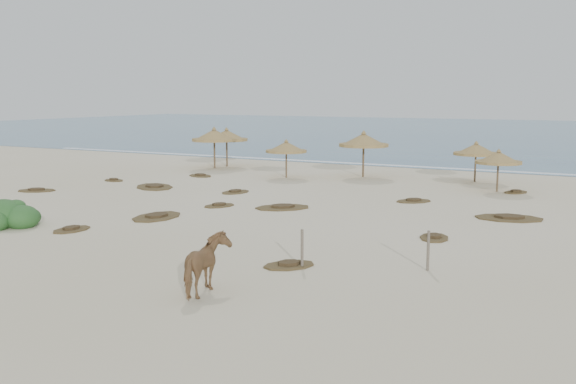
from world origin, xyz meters
The scene contains 27 objects.
ground centered at (0.00, 0.00, 0.00)m, with size 160.00×160.00×0.00m, color beige.
ocean centered at (0.00, 75.00, 0.00)m, with size 200.00×100.00×0.01m, color #2A5780.
foam_line centered at (0.00, 26.00, 0.00)m, with size 70.00×0.60×0.01m, color white.
palapa_0 centered at (-11.35, 18.18, 2.38)m, with size 3.65×3.65×3.06m.
palapa_1 centered at (-11.23, 19.64, 2.29)m, with size 3.23×3.23×2.96m.
palapa_2 centered at (-4.21, 15.95, 1.95)m, with size 2.82×2.82×2.52m.
palapa_3 centered at (0.10, 18.61, 2.38)m, with size 3.38×3.38×3.06m.
palapa_4 centered at (7.13, 19.55, 1.98)m, with size 3.01×3.01×2.56m.
palapa_5 centered at (9.09, 15.97, 1.87)m, with size 2.92×2.92×2.41m.
horse centered at (5.47, -6.92, 0.80)m, with size 0.87×1.90×1.61m, color olive.
fence_post_near centered at (6.58, -3.36, 0.61)m, with size 0.09×0.09×1.22m, color #706454.
fence_post_far centered at (10.13, -1.84, 0.62)m, with size 0.09×0.09×1.25m, color #706454.
bush centered at (-7.09, -3.31, 0.42)m, with size 2.89×2.55×1.30m.
scrub_0 centered at (-13.83, 4.14, 0.05)m, with size 2.48×2.16×0.16m.
scrub_1 centered at (-8.90, 8.34, 0.05)m, with size 3.71×3.54×0.16m.
scrub_2 centered at (-1.97, 4.76, 0.05)m, with size 1.57×1.88×0.16m.
scrub_3 centered at (1.00, 5.74, 0.05)m, with size 3.13×3.08×0.16m.
scrub_4 centered at (9.14, 2.64, 0.05)m, with size 1.40×1.83×0.16m.
scrub_5 centered at (10.99, 8.00, 0.05)m, with size 3.29×2.55×0.16m.
scrub_6 centered at (-9.57, 13.86, 0.05)m, with size 2.30×1.97×0.16m.
scrub_7 centered at (5.98, 10.47, 0.05)m, with size 2.15×2.17×0.16m.
scrub_8 centered at (-13.02, 9.44, 0.05)m, with size 1.71×1.35×0.16m.
scrub_9 centered at (-2.80, 1.10, 0.05)m, with size 1.93×2.81×0.16m.
scrub_10 centered at (10.09, 16.00, 0.05)m, with size 1.58×1.84×0.16m.
scrub_11 centered at (-4.05, -2.64, 0.05)m, with size 1.16×1.72×0.16m.
scrub_12 centered at (6.13, -3.39, 0.05)m, with size 1.92×2.02×0.16m.
scrub_13 centered at (-3.63, 8.83, 0.05)m, with size 1.46×1.99×0.16m.
Camera 1 is at (15.24, -20.74, 5.34)m, focal length 40.00 mm.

